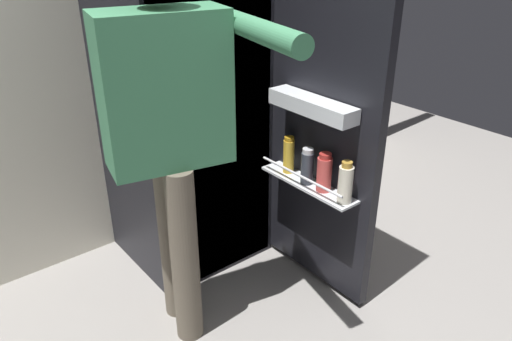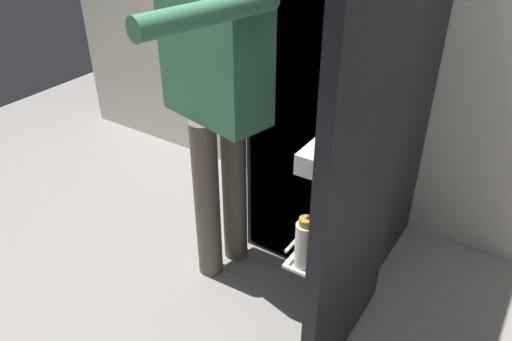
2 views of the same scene
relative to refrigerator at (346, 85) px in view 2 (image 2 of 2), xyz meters
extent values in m
plane|color=gray|center=(-0.03, -0.51, -0.91)|extent=(6.15, 6.15, 0.00)
cube|color=black|center=(-0.03, 0.06, 0.00)|extent=(0.68, 0.63, 1.82)
cube|color=white|center=(-0.03, -0.26, 0.00)|extent=(0.64, 0.01, 1.78)
cube|color=white|center=(-0.03, -0.21, 0.02)|extent=(0.60, 0.09, 0.01)
cube|color=black|center=(0.34, -0.59, 0.01)|extent=(0.05, 0.66, 1.79)
cube|color=white|center=(0.25, -0.59, -0.33)|extent=(0.12, 0.54, 0.01)
cylinder|color=silver|center=(0.20, -0.59, -0.27)|extent=(0.01, 0.52, 0.01)
cube|color=white|center=(0.25, -0.59, 0.06)|extent=(0.11, 0.46, 0.07)
cylinder|color=gold|center=(0.26, -0.44, -0.24)|extent=(0.05, 0.05, 0.17)
cylinder|color=#BC8419|center=(0.26, -0.44, -0.15)|extent=(0.05, 0.05, 0.02)
cylinder|color=#DB4C47|center=(0.26, -0.69, -0.25)|extent=(0.07, 0.07, 0.16)
cylinder|color=#B22D28|center=(0.26, -0.69, -0.15)|extent=(0.06, 0.06, 0.02)
cylinder|color=#EDE5CC|center=(0.25, -0.82, -0.24)|extent=(0.07, 0.07, 0.17)
cylinder|color=#B78933|center=(0.25, -0.82, -0.14)|extent=(0.05, 0.05, 0.03)
cylinder|color=#333842|center=(0.24, -0.59, -0.25)|extent=(0.06, 0.06, 0.16)
cylinder|color=silver|center=(0.24, -0.59, -0.16)|extent=(0.05, 0.05, 0.02)
cylinder|color=#665B4C|center=(-0.37, -0.36, -0.49)|extent=(0.12, 0.12, 0.83)
cylinder|color=#665B4C|center=(-0.41, -0.53, -0.49)|extent=(0.12, 0.12, 0.83)
cube|color=#3D7F56|center=(-0.39, -0.45, 0.22)|extent=(0.51, 0.32, 0.59)
cylinder|color=#3D7F56|center=(-0.34, -0.22, 0.19)|extent=(0.08, 0.08, 0.55)
cylinder|color=#3D7F56|center=(-0.17, -0.74, 0.45)|extent=(0.20, 0.56, 0.08)
camera|label=1|loc=(-1.25, -2.05, 0.77)|focal=34.65mm
camera|label=2|loc=(0.82, -1.98, 0.85)|focal=34.82mm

